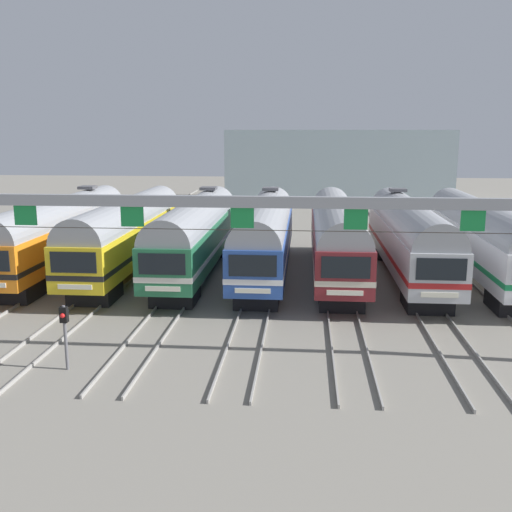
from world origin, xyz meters
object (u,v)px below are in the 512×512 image
(commuter_train_stainless, at_px, (408,235))
(yard_signal_mast, at_px, (65,325))
(commuter_train_orange, at_px, (61,230))
(commuter_train_maroon, at_px, (336,234))
(commuter_train_white, at_px, (482,236))
(commuter_train_blue, at_px, (266,233))
(commuter_train_green, at_px, (196,232))
(catenary_gantry, at_px, (242,222))
(commuter_train_yellow, at_px, (128,231))

(commuter_train_stainless, distance_m, yard_signal_mast, 21.76)
(commuter_train_orange, distance_m, commuter_train_maroon, 17.39)
(commuter_train_maroon, distance_m, commuter_train_stainless, 4.35)
(commuter_train_maroon, height_order, yard_signal_mast, commuter_train_maroon)
(commuter_train_stainless, height_order, commuter_train_white, commuter_train_stainless)
(commuter_train_orange, bearing_deg, commuter_train_blue, 0.00)
(commuter_train_maroon, relative_size, commuter_train_stainless, 1.00)
(commuter_train_green, distance_m, commuter_train_maroon, 8.69)
(commuter_train_orange, xyz_separation_m, commuter_train_blue, (13.04, 0.00, 0.00))
(catenary_gantry, bearing_deg, yard_signal_mast, -162.68)
(yard_signal_mast, bearing_deg, commuter_train_maroon, 55.01)
(commuter_train_yellow, height_order, commuter_train_white, same)
(commuter_train_green, xyz_separation_m, commuter_train_maroon, (8.69, -0.00, -0.00))
(commuter_train_yellow, bearing_deg, commuter_train_white, 0.00)
(commuter_train_blue, height_order, catenary_gantry, catenary_gantry)
(commuter_train_blue, bearing_deg, commuter_train_stainless, 0.00)
(commuter_train_orange, bearing_deg, yard_signal_mast, -67.23)
(catenary_gantry, bearing_deg, commuter_train_orange, 134.01)
(commuter_train_white, bearing_deg, commuter_train_stainless, 179.94)
(commuter_train_maroon, height_order, commuter_train_white, same)
(commuter_train_yellow, bearing_deg, catenary_gantry, -57.21)
(commuter_train_orange, relative_size, commuter_train_yellow, 1.00)
(commuter_train_blue, bearing_deg, commuter_train_maroon, -0.06)
(commuter_train_green, distance_m, yard_signal_mast, 15.71)
(commuter_train_maroon, distance_m, yard_signal_mast, 18.97)
(commuter_train_orange, height_order, commuter_train_yellow, commuter_train_orange)
(commuter_train_maroon, xyz_separation_m, commuter_train_stainless, (4.35, 0.00, 0.00))
(commuter_train_yellow, distance_m, commuter_train_stainless, 17.39)
(commuter_train_yellow, bearing_deg, commuter_train_green, 0.06)
(commuter_train_orange, distance_m, commuter_train_green, 8.69)
(commuter_train_green, bearing_deg, commuter_train_yellow, -179.94)
(catenary_gantry, bearing_deg, commuter_train_yellow, 122.79)
(commuter_train_orange, height_order, catenary_gantry, catenary_gantry)
(commuter_train_white, xyz_separation_m, catenary_gantry, (-13.04, -13.49, 2.77))
(commuter_train_yellow, xyz_separation_m, commuter_train_maroon, (13.04, 0.00, 0.00))
(commuter_train_white, bearing_deg, commuter_train_yellow, 180.00)
(commuter_train_green, height_order, commuter_train_stainless, same)
(commuter_train_stainless, relative_size, commuter_train_white, 1.00)
(commuter_train_orange, bearing_deg, catenary_gantry, -45.99)
(commuter_train_blue, xyz_separation_m, yard_signal_mast, (-6.52, -15.53, -0.91))
(catenary_gantry, bearing_deg, commuter_train_green, 107.85)
(commuter_train_yellow, height_order, commuter_train_green, commuter_train_green)
(catenary_gantry, height_order, yard_signal_mast, catenary_gantry)
(commuter_train_orange, relative_size, catenary_gantry, 0.58)
(commuter_train_white, bearing_deg, commuter_train_maroon, 180.00)
(commuter_train_yellow, height_order, commuter_train_maroon, same)
(yard_signal_mast, bearing_deg, commuter_train_yellow, 97.97)
(commuter_train_green, bearing_deg, yard_signal_mast, -97.97)
(commuter_train_stainless, bearing_deg, commuter_train_white, -0.06)
(commuter_train_blue, relative_size, commuter_train_white, 1.00)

